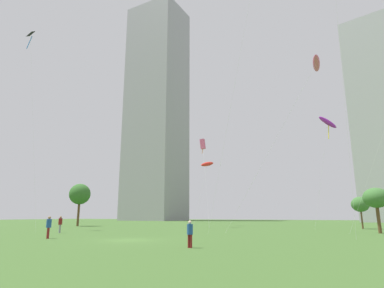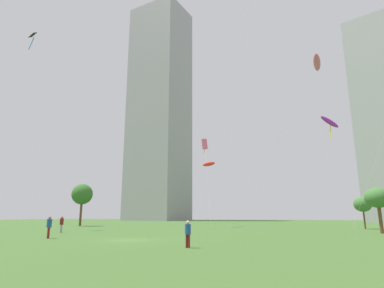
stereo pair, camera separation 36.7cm
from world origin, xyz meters
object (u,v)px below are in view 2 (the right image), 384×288
(person_standing_0, at_px, (188,232))
(kite_flying_6, at_px, (209,164))
(person_standing_2, at_px, (62,223))
(park_tree_1, at_px, (378,198))
(person_standing_1, at_px, (49,226))
(kite_flying_2, at_px, (317,63))
(distant_highrise_0, at_px, (160,109))
(kite_flying_1, at_px, (32,38))
(park_tree_2, at_px, (82,194))
(kite_flying_5, at_px, (205,144))
(park_tree_0, at_px, (363,204))
(kite_flying_4, at_px, (330,122))

(person_standing_0, bearing_deg, kite_flying_6, -57.83)
(person_standing_0, height_order, person_standing_2, person_standing_2)
(park_tree_1, bearing_deg, kite_flying_6, 158.20)
(person_standing_1, bearing_deg, kite_flying_6, -64.59)
(kite_flying_2, xyz_separation_m, kite_flying_6, (-19.63, 17.80, -6.98))
(person_standing_0, bearing_deg, distant_highrise_0, -45.49)
(kite_flying_1, height_order, distant_highrise_0, distant_highrise_0)
(park_tree_1, xyz_separation_m, park_tree_2, (-49.24, 5.59, 2.09))
(kite_flying_5, xyz_separation_m, park_tree_1, (28.77, -18.37, -12.76))
(kite_flying_2, bearing_deg, person_standing_0, -116.54)
(kite_flying_1, xyz_separation_m, kite_flying_2, (40.53, 3.71, -11.17))
(kite_flying_1, bearing_deg, park_tree_2, 102.77)
(person_standing_2, height_order, kite_flying_5, kite_flying_5)
(park_tree_0, bearing_deg, person_standing_1, -127.30)
(kite_flying_4, distance_m, park_tree_0, 13.36)
(person_standing_0, distance_m, person_standing_2, 22.99)
(person_standing_1, distance_m, park_tree_0, 43.16)
(park_tree_1, bearing_deg, kite_flying_1, -165.46)
(kite_flying_2, xyz_separation_m, park_tree_2, (-44.46, 13.63, -11.87))
(kite_flying_4, bearing_deg, kite_flying_6, 176.18)
(person_standing_0, distance_m, kite_flying_4, 36.18)
(kite_flying_1, bearing_deg, park_tree_0, 29.13)
(park_tree_2, relative_size, distant_highrise_0, 0.08)
(kite_flying_5, distance_m, kite_flying_6, 11.26)
(person_standing_0, xyz_separation_m, kite_flying_2, (7.76, 15.54, 16.88))
(kite_flying_2, xyz_separation_m, kite_flying_5, (-23.99, 26.41, -1.19))
(person_standing_0, relative_size, kite_flying_4, 0.10)
(kite_flying_2, relative_size, kite_flying_5, 1.04)
(kite_flying_2, distance_m, kite_flying_6, 27.40)
(distant_highrise_0, bearing_deg, person_standing_1, -58.94)
(kite_flying_6, relative_size, distant_highrise_0, 0.12)
(kite_flying_4, xyz_separation_m, kite_flying_5, (-24.49, 9.96, 0.96))
(park_tree_0, distance_m, distant_highrise_0, 106.67)
(kite_flying_5, bearing_deg, kite_flying_1, -118.77)
(kite_flying_4, xyz_separation_m, park_tree_0, (3.37, 4.58, -12.08))
(person_standing_1, bearing_deg, kite_flying_2, -119.03)
(kite_flying_6, bearing_deg, person_standing_0, -70.41)
(kite_flying_2, xyz_separation_m, park_tree_1, (4.78, 8.04, -13.96))
(kite_flying_2, height_order, park_tree_0, kite_flying_2)
(park_tree_0, relative_size, park_tree_2, 0.59)
(kite_flying_2, relative_size, park_tree_0, 3.89)
(kite_flying_4, distance_m, park_tree_1, 15.11)
(kite_flying_6, xyz_separation_m, park_tree_1, (24.41, -9.76, -6.97))
(park_tree_2, bearing_deg, person_standing_1, -50.39)
(park_tree_2, bearing_deg, park_tree_0, 8.72)
(kite_flying_4, relative_size, park_tree_0, 3.54)
(person_standing_1, xyz_separation_m, kite_flying_2, (22.23, 13.23, 16.74))
(distant_highrise_0, bearing_deg, kite_flying_2, -45.24)
(distant_highrise_0, bearing_deg, kite_flying_1, -66.59)
(kite_flying_6, bearing_deg, park_tree_2, -170.46)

